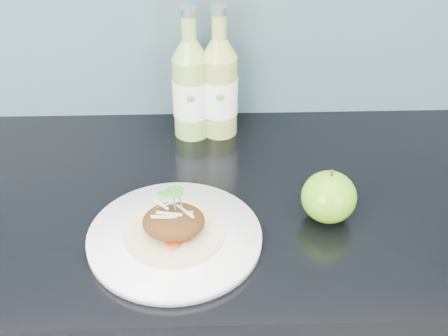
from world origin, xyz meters
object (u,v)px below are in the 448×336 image
(cider_bottle_right, at_px, (219,87))
(dinner_plate, at_px, (175,238))
(cider_bottle_left, at_px, (191,89))

(cider_bottle_right, bearing_deg, dinner_plate, -116.80)
(cider_bottle_left, bearing_deg, dinner_plate, -104.16)
(dinner_plate, bearing_deg, cider_bottle_right, 76.60)
(dinner_plate, distance_m, cider_bottle_left, 0.34)
(cider_bottle_left, xyz_separation_m, cider_bottle_right, (0.06, 0.00, 0.00))
(dinner_plate, xyz_separation_m, cider_bottle_right, (0.08, 0.33, 0.09))
(dinner_plate, xyz_separation_m, cider_bottle_left, (0.02, 0.33, 0.09))
(cider_bottle_right, bearing_deg, cider_bottle_left, 171.01)
(cider_bottle_left, relative_size, cider_bottle_right, 1.00)
(cider_bottle_left, distance_m, cider_bottle_right, 0.06)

